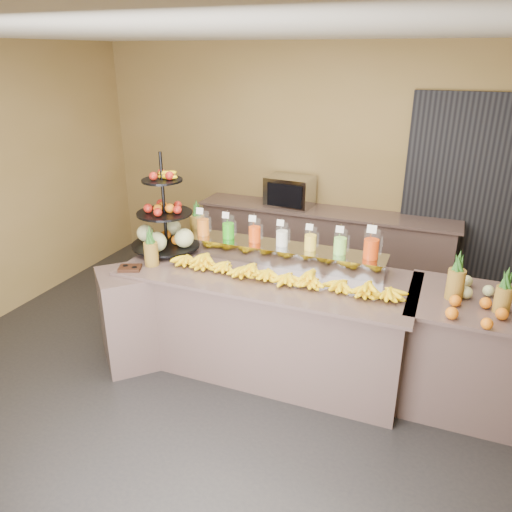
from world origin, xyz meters
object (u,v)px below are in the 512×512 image
Objects in this scene: fruit_stand at (170,226)px; oven_warmer at (290,192)px; pitcher_tray at (282,253)px; condiment_caddy at (130,268)px; banana_heap at (280,272)px; right_fruit_pile at (475,301)px.

fruit_stand reaches higher than oven_warmer.
oven_warmer reaches higher than pitcher_tray.
oven_warmer reaches higher than condiment_caddy.
pitcher_tray is 9.99× the size of condiment_caddy.
fruit_stand is 5.00× the size of condiment_caddy.
condiment_caddy is (-1.15, -0.66, -0.06)m from pitcher_tray.
fruit_stand is at bearing 168.48° from banana_heap.
fruit_stand is 2.68m from right_fruit_pile.
banana_heap is at bearing -179.26° from right_fruit_pile.
fruit_stand is (-1.06, -0.13, 0.16)m from pitcher_tray.
right_fruit_pile is at bearing -40.06° from oven_warmer.
banana_heap is 4.57× the size of right_fruit_pile.
condiment_caddy is 0.34× the size of oven_warmer.
fruit_stand is 1.71× the size of oven_warmer.
pitcher_tray is 1.33m from condiment_caddy.
fruit_stand is at bearing -103.90° from oven_warmer.
banana_heap is at bearing -69.76° from oven_warmer.
oven_warmer reaches higher than banana_heap.
pitcher_tray is 3.40× the size of oven_warmer.
oven_warmer is at bearing 106.09° from banana_heap.
condiment_caddy is 2.44m from oven_warmer.
condiment_caddy is at bearing -102.02° from oven_warmer.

